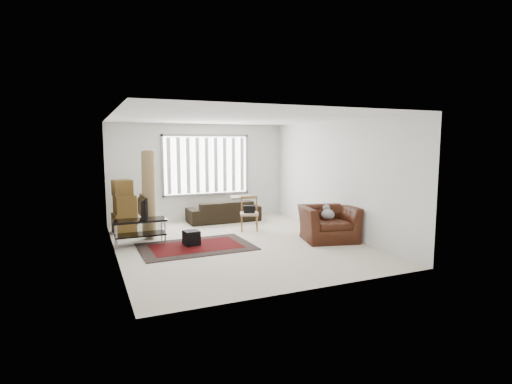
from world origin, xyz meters
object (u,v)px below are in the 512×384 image
side_chair (249,212)px  sofa (224,208)px  tv_stand (140,226)px  armchair (329,221)px  moving_boxes (124,208)px

side_chair → sofa: bearing=121.3°
tv_stand → sofa: sofa is taller
tv_stand → sofa: size_ratio=0.55×
tv_stand → armchair: armchair is taller
moving_boxes → side_chair: 3.06m
sofa → armchair: armchair is taller
armchair → side_chair: bearing=139.9°
sofa → armchair: size_ratio=1.42×
moving_boxes → side_chair: bearing=-19.0°
tv_stand → moving_boxes: size_ratio=0.86×
tv_stand → side_chair: size_ratio=1.31×
moving_boxes → side_chair: moving_boxes is taller
moving_boxes → side_chair: size_ratio=1.53×
sofa → side_chair: 1.33m
sofa → moving_boxes: bearing=6.7°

